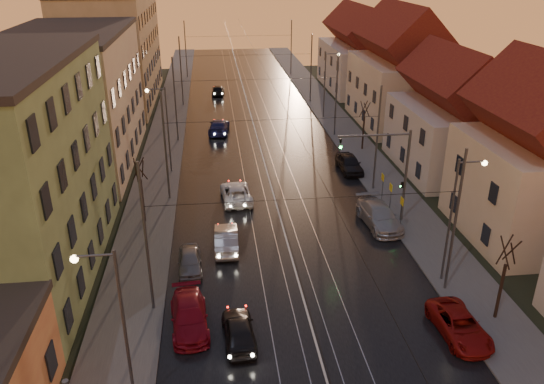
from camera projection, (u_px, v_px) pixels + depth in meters
name	position (u px, v px, depth m)	size (l,w,h in m)	color
road	(257.00, 136.00, 59.05)	(16.00, 120.00, 0.04)	black
sidewalk_left	(166.00, 138.00, 57.98)	(4.00, 120.00, 0.15)	#4C4C4C
sidewalk_right	(344.00, 132.00, 60.07)	(4.00, 120.00, 0.15)	#4C4C4C
tram_rail_0	(237.00, 136.00, 58.80)	(0.06, 120.00, 0.03)	gray
tram_rail_1	(250.00, 135.00, 58.95)	(0.06, 120.00, 0.03)	gray
tram_rail_2	(263.00, 135.00, 59.11)	(0.06, 120.00, 0.03)	gray
tram_rail_3	(276.00, 135.00, 59.26)	(0.06, 120.00, 0.03)	gray
apartment_left_2	(75.00, 101.00, 49.33)	(10.00, 20.00, 12.00)	beige
apartment_left_3	(114.00, 49.00, 70.69)	(10.00, 24.00, 14.00)	tan
house_right_1	(537.00, 164.00, 35.93)	(8.67, 10.20, 10.80)	beige
house_right_2	(454.00, 121.00, 48.05)	(9.18, 12.24, 9.20)	beige
house_right_3	(400.00, 74.00, 61.18)	(9.18, 14.28, 11.50)	beige
house_right_4	(359.00, 55.00, 77.81)	(9.18, 16.32, 10.00)	beige
catenary_pole_l_1	(146.00, 240.00, 28.20)	(0.16, 0.16, 9.00)	#595B60
catenary_pole_r_1	(455.00, 223.00, 30.00)	(0.16, 0.16, 9.00)	#595B60
catenary_pole_l_2	(165.00, 148.00, 41.81)	(0.16, 0.16, 9.00)	#595B60
catenary_pole_r_2	(377.00, 140.00, 43.60)	(0.16, 0.16, 9.00)	#595B60
catenary_pole_l_3	(175.00, 100.00, 55.41)	(0.16, 0.16, 9.00)	#595B60
catenary_pole_r_3	(336.00, 96.00, 57.21)	(0.16, 0.16, 9.00)	#595B60
catenary_pole_l_4	(181.00, 72.00, 69.01)	(0.16, 0.16, 9.00)	#595B60
catenary_pole_r_4	(311.00, 69.00, 70.81)	(0.16, 0.16, 9.00)	#595B60
catenary_pole_l_5	(186.00, 50.00, 85.34)	(0.16, 0.16, 9.00)	#595B60
catenary_pole_r_5	(291.00, 48.00, 87.13)	(0.16, 0.16, 9.00)	#595B60
street_lamp_0	(115.00, 316.00, 21.65)	(1.75, 0.32, 8.00)	#595B60
street_lamp_1	(457.00, 209.00, 30.80)	(1.75, 0.32, 8.00)	#595B60
street_lamp_2	(164.00, 122.00, 47.04)	(1.75, 0.32, 8.00)	#595B60
street_lamp_3	(327.00, 79.00, 63.45)	(1.75, 0.32, 8.00)	#595B60
traffic_light_mast	(393.00, 165.00, 38.06)	(5.30, 0.32, 7.20)	#595B60
bare_tree_0	(142.00, 192.00, 38.84)	(1.09, 1.09, 5.11)	black
bare_tree_1	(502.00, 281.00, 28.27)	(1.09, 1.09, 5.11)	black
bare_tree_2	(364.00, 127.00, 53.69)	(1.09, 1.09, 5.11)	black
driving_car_0	(239.00, 330.00, 27.35)	(1.60, 3.99, 1.36)	black
driving_car_1	(226.00, 239.00, 36.04)	(1.56, 4.46, 1.47)	gray
driving_car_2	(236.00, 193.00, 43.16)	(2.30, 4.99, 1.39)	white
driving_car_3	(219.00, 126.00, 59.71)	(2.13, 5.24, 1.52)	navy
driving_car_4	(218.00, 90.00, 76.02)	(1.68, 4.17, 1.42)	black
parked_left_2	(189.00, 316.00, 28.43)	(1.93, 4.75, 1.38)	maroon
parked_left_3	(190.00, 261.00, 33.67)	(1.48, 3.68, 1.25)	gray
parked_right_0	(459.00, 325.00, 27.79)	(2.10, 4.56, 1.27)	maroon
parked_right_1	(379.00, 216.00, 39.15)	(2.21, 5.43, 1.58)	#A5A6AB
parked_right_2	(349.00, 163.00, 49.04)	(1.84, 4.58, 1.56)	black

